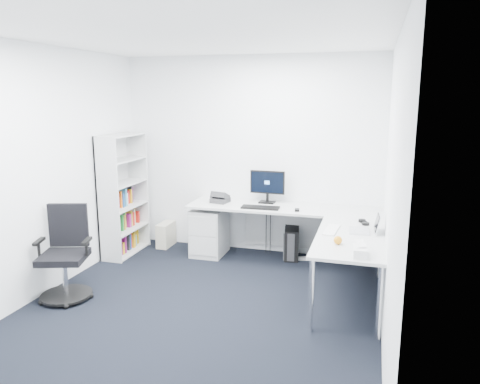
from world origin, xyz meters
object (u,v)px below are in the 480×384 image
(bookshelf, at_px, (124,195))
(laptop, at_px, (360,222))
(l_desk, at_px, (278,242))
(monitor, at_px, (267,186))
(task_chair, at_px, (63,254))

(bookshelf, xyz_separation_m, laptop, (3.16, -0.60, 0.01))
(l_desk, xyz_separation_m, monitor, (-0.27, 0.50, 0.60))
(l_desk, bearing_deg, bookshelf, 178.68)
(l_desk, bearing_deg, monitor, 117.86)
(laptop, bearing_deg, bookshelf, 166.11)
(task_chair, xyz_separation_m, monitor, (1.77, 2.00, 0.46))
(bookshelf, bearing_deg, task_chair, -84.65)
(l_desk, relative_size, laptop, 8.42)
(monitor, bearing_deg, l_desk, -60.22)
(l_desk, xyz_separation_m, bookshelf, (-2.17, 0.05, 0.46))
(bookshelf, height_order, task_chair, bookshelf)
(l_desk, distance_m, monitor, 0.82)
(bookshelf, relative_size, laptop, 5.53)
(l_desk, height_order, task_chair, task_chair)
(task_chair, bearing_deg, bookshelf, 77.93)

